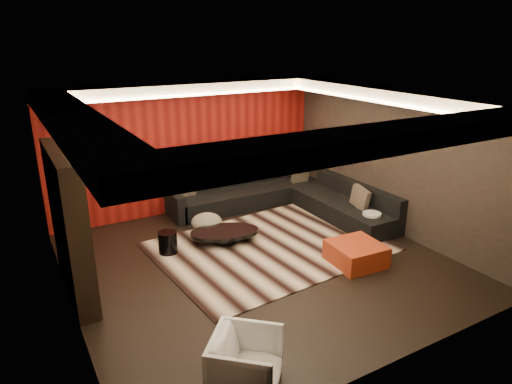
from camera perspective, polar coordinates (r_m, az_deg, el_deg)
floor at (r=7.96m, az=0.28°, el=-8.83°), size 6.00×6.00×0.02m
ceiling at (r=7.09m, az=0.32°, el=11.76°), size 6.00×6.00×0.02m
wall_back at (r=10.02m, az=-8.41°, el=5.52°), size 6.00×0.02×2.80m
wall_left at (r=6.53m, az=-23.26°, el=-3.31°), size 0.02×6.00×2.80m
wall_right at (r=9.23m, az=16.72°, el=3.74°), size 0.02×6.00×2.80m
red_feature_wall at (r=9.99m, az=-8.33°, el=5.48°), size 5.98×0.05×2.78m
soffit_back at (r=9.52m, az=-8.08°, el=12.72°), size 6.00×0.60×0.22m
soffit_front at (r=4.99m, az=16.17°, el=6.51°), size 6.00×0.60×0.22m
soffit_left at (r=6.22m, az=-21.97°, el=8.25°), size 0.60×4.80×0.22m
soffit_right at (r=8.77m, az=16.09°, el=11.65°), size 0.60×4.80×0.22m
cove_back at (r=9.22m, az=-7.24°, el=11.99°), size 4.80×0.08×0.04m
cove_front at (r=5.25m, az=13.44°, el=6.32°), size 4.80×0.08×0.04m
cove_left at (r=6.29m, az=-18.80°, el=7.88°), size 0.08×4.80×0.04m
cove_right at (r=8.54m, az=14.40°, el=11.00°), size 0.08×4.80×0.04m
tv_surround at (r=7.20m, az=-22.34°, el=-3.70°), size 0.30×2.00×2.20m
tv_screen at (r=7.10m, az=-21.42°, el=-0.87°), size 0.04×1.30×0.80m
tv_shelf at (r=7.38m, az=-20.72°, el=-6.36°), size 0.04×1.60×0.04m
rug at (r=8.48m, az=1.70°, el=-6.84°), size 4.23×3.31×0.02m
coffee_table at (r=8.64m, az=-3.92°, el=-5.49°), size 1.61×1.61×0.22m
drum_stool at (r=8.30m, az=-10.97°, el=-6.18°), size 0.39×0.39×0.40m
striped_pouf at (r=9.12m, az=-6.18°, el=-3.77°), size 0.72×0.72×0.34m
white_side_table at (r=9.19m, az=14.19°, el=-3.85°), size 0.38×0.38×0.45m
orange_ottoman at (r=8.01m, az=12.38°, el=-7.54°), size 0.88×0.88×0.37m
armchair at (r=5.28m, az=-1.27°, el=-20.61°), size 1.04×1.04×0.68m
sectional_sofa at (r=10.14m, az=3.48°, el=-0.86°), size 3.65×3.50×0.75m
throw_pillows at (r=9.91m, az=3.17°, el=0.85°), size 3.12×2.74×0.50m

